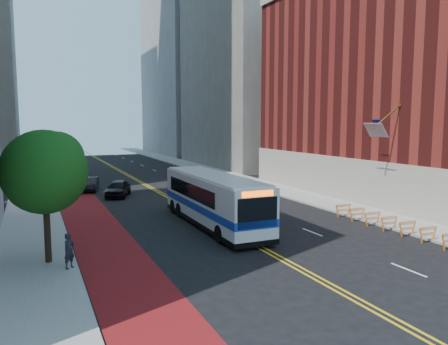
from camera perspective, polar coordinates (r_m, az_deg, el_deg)
ground at (r=22.14m, az=10.26°, el=-12.51°), size 160.00×160.00×0.00m
sidewalk_left at (r=47.79m, az=-23.80°, el=-2.52°), size 4.00×140.00×0.15m
sidewalk_right at (r=53.40m, az=2.88°, el=-1.04°), size 4.00×140.00×0.15m
bus_lane_paint at (r=47.94m, az=-19.13°, el=-2.37°), size 3.60×140.00×0.01m
center_line_inner at (r=49.20m, az=-9.90°, el=-1.88°), size 0.14×140.00×0.01m
center_line_outer at (r=49.29m, az=-9.49°, el=-1.86°), size 0.14×140.00×0.01m
lane_dashes at (r=58.15m, az=-7.05°, el=-0.52°), size 0.14×98.20×0.01m
brick_building at (r=44.83m, az=25.63°, el=10.80°), size 18.73×36.00×22.00m
midrise_right_near at (r=75.06m, az=4.35°, el=16.44°), size 18.00×26.00×40.00m
midrise_right_far at (r=103.77m, az=-3.35°, el=17.92°), size 20.00×28.00×55.00m
construction_barriers at (r=30.50m, az=21.77°, el=-6.23°), size 1.42×10.91×1.00m
street_tree at (r=23.41m, az=-22.28°, el=0.48°), size 4.20×4.20×6.70m
transit_bus at (r=30.44m, az=-1.48°, el=-3.47°), size 2.94×13.06×3.59m
car_a at (r=43.44m, az=-13.66°, el=-2.04°), size 3.47×5.05×1.60m
car_b at (r=47.86m, az=-17.09°, el=-1.47°), size 2.41×4.46×1.39m
car_c at (r=53.59m, az=-20.97°, el=-0.76°), size 2.41×5.05×1.42m
pedestrian at (r=22.69m, az=-19.57°, el=-9.63°), size 0.75×0.72×1.73m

